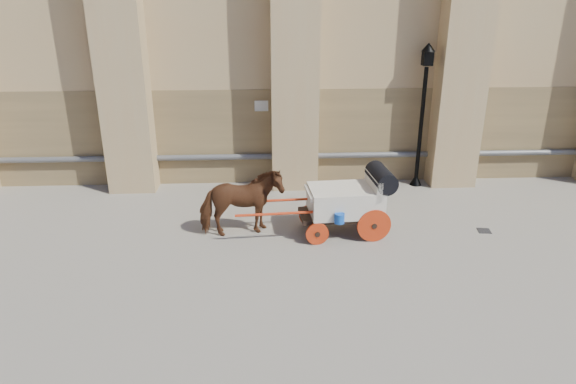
{
  "coord_description": "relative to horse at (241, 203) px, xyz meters",
  "views": [
    {
      "loc": [
        -1.96,
        -11.69,
        5.76
      ],
      "look_at": [
        -1.37,
        0.13,
        1.14
      ],
      "focal_mm": 32.0,
      "sensor_mm": 36.0,
      "label": 1
    }
  ],
  "objects": [
    {
      "name": "street_lamp",
      "position": [
        5.43,
        3.35,
        1.49
      ],
      "size": [
        0.41,
        0.41,
        4.4
      ],
      "color": "black",
      "rests_on": "ground"
    },
    {
      "name": "horse",
      "position": [
        0.0,
        0.0,
        0.0
      ],
      "size": [
        2.18,
        1.32,
        1.72
      ],
      "primitive_type": "imported",
      "rotation": [
        0.0,
        0.0,
        1.78
      ],
      "color": "brown",
      "rests_on": "ground"
    },
    {
      "name": "drain_grate_near",
      "position": [
        1.86,
        -0.1,
        -0.85
      ],
      "size": [
        0.37,
        0.37,
        0.01
      ],
      "primitive_type": "cube",
      "rotation": [
        0.0,
        0.0,
        -0.16
      ],
      "color": "black",
      "rests_on": "ground"
    },
    {
      "name": "ground",
      "position": [
        2.54,
        -0.14,
        -0.86
      ],
      "size": [
        90.0,
        90.0,
        0.0
      ],
      "primitive_type": "plane",
      "color": "gray",
      "rests_on": "ground"
    },
    {
      "name": "drain_grate_far",
      "position": [
        6.25,
        -0.12,
        -0.85
      ],
      "size": [
        0.36,
        0.36,
        0.01
      ],
      "primitive_type": "cube",
      "rotation": [
        0.0,
        0.0,
        -0.14
      ],
      "color": "black",
      "rests_on": "ground"
    },
    {
      "name": "carriage",
      "position": [
        2.74,
        -0.01,
        0.07
      ],
      "size": [
        3.99,
        1.48,
        1.72
      ],
      "rotation": [
        0.0,
        0.0,
        0.07
      ],
      "color": "black",
      "rests_on": "ground"
    }
  ]
}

